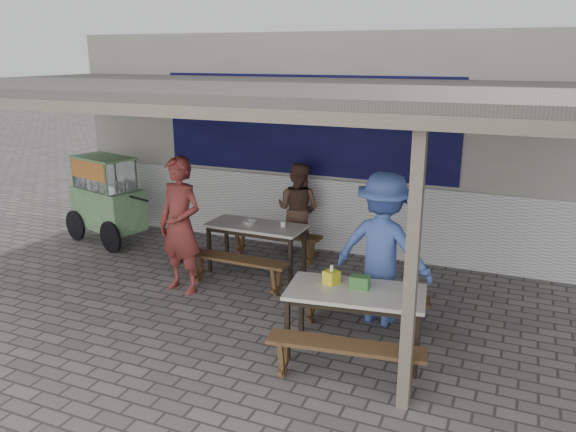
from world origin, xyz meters
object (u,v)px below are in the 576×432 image
(bench_right_street, at_px, (345,354))
(patron_right_table, at_px, (383,249))
(condiment_bowl, at_px, (250,222))
(patron_street_side, at_px, (180,225))
(table_left, at_px, (256,230))
(vendor_cart, at_px, (107,196))
(bench_left_wall, at_px, (275,239))
(table_right, at_px, (356,297))
(condiment_jar, at_px, (283,224))
(patron_wall_side, at_px, (298,209))
(donation_box, at_px, (360,282))
(bench_left_street, at_px, (236,265))
(tissue_box, at_px, (331,277))
(bench_right_wall, at_px, (362,302))

(bench_right_street, bearing_deg, patron_right_table, 82.83)
(condiment_bowl, bearing_deg, patron_street_side, -119.22)
(table_left, distance_m, patron_right_table, 2.27)
(vendor_cart, xyz_separation_m, patron_right_table, (5.12, -1.16, 0.12))
(bench_left_wall, relative_size, table_right, 1.00)
(patron_right_table, distance_m, condiment_jar, 1.92)
(table_left, height_order, condiment_bowl, condiment_bowl)
(table_right, height_order, condiment_bowl, condiment_bowl)
(patron_wall_side, xyz_separation_m, patron_right_table, (1.83, -1.81, 0.17))
(patron_street_side, relative_size, donation_box, 9.29)
(table_left, distance_m, table_right, 2.67)
(bench_left_street, relative_size, tissue_box, 10.64)
(bench_left_wall, bearing_deg, donation_box, -47.46)
(bench_left_wall, relative_size, patron_street_side, 0.82)
(vendor_cart, relative_size, condiment_bowl, 9.45)
(condiment_bowl, bearing_deg, tissue_box, -41.95)
(bench_left_wall, height_order, table_right, table_right)
(bench_right_wall, bearing_deg, patron_street_side, 169.07)
(bench_left_street, relative_size, bench_right_wall, 0.98)
(patron_street_side, distance_m, tissue_box, 2.47)
(table_right, relative_size, condiment_bowl, 7.60)
(bench_right_wall, distance_m, vendor_cart, 5.19)
(table_right, relative_size, condiment_jar, 19.68)
(bench_right_street, bearing_deg, table_left, 124.02)
(donation_box, relative_size, condiment_bowl, 0.99)
(table_left, height_order, condiment_jar, condiment_jar)
(bench_right_street, bearing_deg, patron_street_side, 145.74)
(vendor_cart, xyz_separation_m, patron_street_side, (2.37, -1.31, 0.13))
(bench_left_wall, height_order, patron_wall_side, patron_wall_side)
(bench_right_wall, bearing_deg, bench_right_street, -90.00)
(table_right, distance_m, tissue_box, 0.34)
(bench_left_street, xyz_separation_m, patron_right_table, (2.10, -0.19, 0.59))
(table_left, xyz_separation_m, patron_wall_side, (0.27, 0.98, 0.09))
(bench_right_wall, bearing_deg, bench_left_wall, 129.85)
(bench_right_street, height_order, donation_box, donation_box)
(condiment_jar, bearing_deg, patron_right_table, -27.97)
(condiment_bowl, bearing_deg, table_left, 4.01)
(bench_left_street, height_order, patron_right_table, patron_right_table)
(patron_right_table, bearing_deg, bench_left_street, 2.82)
(table_left, distance_m, tissue_box, 2.40)
(condiment_jar, bearing_deg, bench_right_street, -54.70)
(bench_left_street, distance_m, table_right, 2.34)
(table_left, bearing_deg, patron_wall_side, 75.60)
(table_left, relative_size, bench_left_wall, 0.94)
(bench_left_street, relative_size, bench_right_street, 0.98)
(bench_right_wall, distance_m, patron_wall_side, 2.72)
(bench_left_wall, bearing_deg, condiment_jar, -54.13)
(donation_box, bearing_deg, patron_right_table, 86.82)
(table_left, height_order, bench_right_wall, table_left)
(patron_street_side, xyz_separation_m, donation_box, (2.70, -0.67, -0.12))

